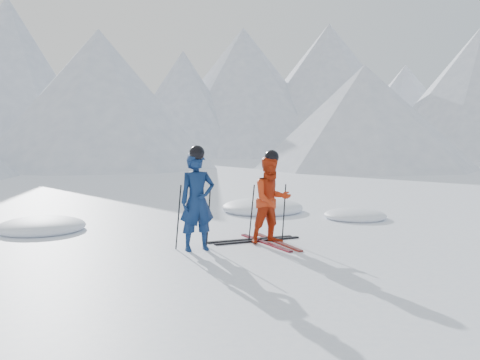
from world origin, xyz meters
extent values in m
plane|color=white|center=(0.00, 0.00, 0.00)|extent=(160.00, 160.00, 0.00)
cone|color=#B2BCD1|center=(-11.51, 40.48, 7.17)|extent=(23.96, 23.96, 14.35)
cone|color=#B2BCD1|center=(-5.08, 51.27, 5.96)|extent=(17.69, 17.69, 11.93)
cone|color=#B2BCD1|center=(4.51, 43.52, 5.42)|extent=(19.63, 19.63, 10.85)
cone|color=#B2BCD1|center=(11.74, 46.25, 7.07)|extent=(23.31, 23.31, 14.15)
cone|color=#B2BCD1|center=(21.49, 44.84, 7.44)|extent=(28.94, 28.94, 14.88)
cone|color=silver|center=(31.93, 45.34, 5.38)|extent=(24.45, 24.45, 10.76)
cone|color=#B2BCD1|center=(12.00, 20.00, 3.25)|extent=(14.00, 14.00, 6.50)
cone|color=#B2BCD1|center=(-4.00, 26.00, 4.50)|extent=(16.00, 16.00, 9.00)
imported|color=#0C224C|center=(-2.73, -0.48, 0.84)|extent=(0.66, 0.48, 1.68)
imported|color=red|center=(-1.32, -0.27, 0.79)|extent=(0.86, 0.72, 1.59)
cylinder|color=black|center=(-3.03, -0.33, 0.56)|extent=(0.11, 0.08, 1.12)
cylinder|color=black|center=(-2.48, -0.23, 0.56)|extent=(0.11, 0.07, 1.12)
cylinder|color=black|center=(-1.62, -0.02, 0.53)|extent=(0.11, 0.09, 1.06)
cylinder|color=black|center=(-1.02, -0.12, 0.53)|extent=(0.11, 0.08, 1.06)
cube|color=black|center=(-1.44, -0.27, 0.01)|extent=(0.43, 1.68, 0.03)
cube|color=black|center=(-1.20, -0.27, 0.01)|extent=(0.31, 1.70, 0.03)
cube|color=black|center=(-1.62, 0.08, 0.01)|extent=(1.70, 0.25, 0.03)
cube|color=black|center=(-1.52, -0.07, 0.01)|extent=(1.70, 0.31, 0.03)
ellipsoid|color=white|center=(-5.48, 2.21, 0.00)|extent=(1.77, 1.77, 0.39)
ellipsoid|color=white|center=(1.54, 1.86, 0.00)|extent=(1.47, 1.47, 0.32)
ellipsoid|color=white|center=(-0.21, 3.56, 0.00)|extent=(2.11, 2.11, 0.46)
camera|label=1|loc=(-4.37, -8.88, 1.91)|focal=38.00mm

